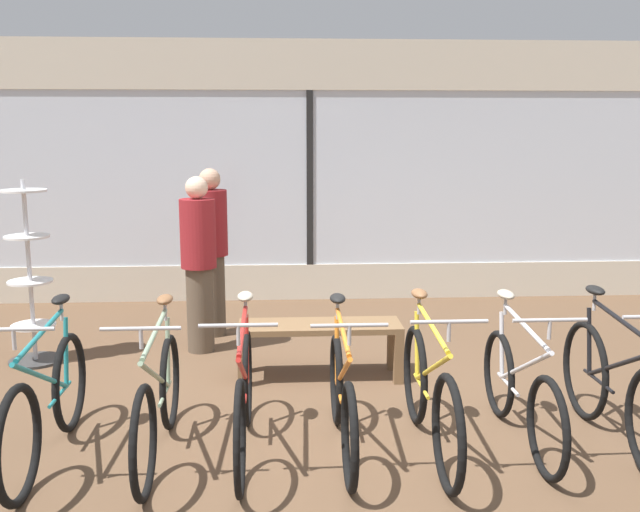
% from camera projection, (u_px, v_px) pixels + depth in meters
% --- Properties ---
extents(ground_plane, '(24.00, 24.00, 0.00)m').
position_uv_depth(ground_plane, '(333.00, 424.00, 5.24)').
color(ground_plane, brown).
extents(shop_back_wall, '(12.00, 0.08, 3.20)m').
position_uv_depth(shop_back_wall, '(310.00, 170.00, 8.80)').
color(shop_back_wall, beige).
rests_on(shop_back_wall, ground_plane).
extents(bicycle_far_left, '(0.46, 1.73, 1.03)m').
position_uv_depth(bicycle_far_left, '(47.00, 404.00, 4.60)').
color(bicycle_far_left, black).
rests_on(bicycle_far_left, ground_plane).
extents(bicycle_left, '(0.46, 1.70, 1.02)m').
position_uv_depth(bicycle_left, '(158.00, 402.00, 4.65)').
color(bicycle_left, black).
rests_on(bicycle_left, ground_plane).
extents(bicycle_center_left, '(0.46, 1.73, 1.03)m').
position_uv_depth(bicycle_center_left, '(244.00, 397.00, 4.70)').
color(bicycle_center_left, black).
rests_on(bicycle_center_left, ground_plane).
extents(bicycle_center, '(0.46, 1.64, 1.01)m').
position_uv_depth(bicycle_center, '(342.00, 398.00, 4.74)').
color(bicycle_center, black).
rests_on(bicycle_center, ground_plane).
extents(bicycle_center_right, '(0.46, 1.75, 1.04)m').
position_uv_depth(bicycle_center_right, '(429.00, 395.00, 4.74)').
color(bicycle_center_right, black).
rests_on(bicycle_center_right, ground_plane).
extents(bicycle_right, '(0.46, 1.64, 1.01)m').
position_uv_depth(bicycle_right, '(520.00, 391.00, 4.88)').
color(bicycle_right, black).
rests_on(bicycle_right, ground_plane).
extents(bicycle_far_right, '(0.46, 1.76, 1.05)m').
position_uv_depth(bicycle_far_right, '(616.00, 390.00, 4.81)').
color(bicycle_far_right, black).
rests_on(bicycle_far_right, ground_plane).
extents(accessory_rack, '(0.48, 0.48, 1.70)m').
position_uv_depth(accessory_rack, '(31.00, 289.00, 6.51)').
color(accessory_rack, '#333333').
rests_on(accessory_rack, ground_plane).
extents(display_bench, '(1.40, 0.44, 0.49)m').
position_uv_depth(display_bench, '(320.00, 334.00, 6.15)').
color(display_bench, brown).
rests_on(display_bench, ground_plane).
extents(customer_near_rack, '(0.47, 0.47, 1.74)m').
position_uv_depth(customer_near_rack, '(212.00, 249.00, 7.35)').
color(customer_near_rack, brown).
rests_on(customer_near_rack, ground_plane).
extents(customer_by_window, '(0.35, 0.35, 1.70)m').
position_uv_depth(customer_by_window, '(199.00, 261.00, 6.81)').
color(customer_by_window, brown).
rests_on(customer_by_window, ground_plane).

